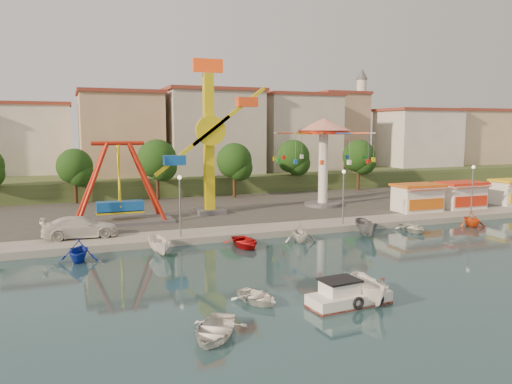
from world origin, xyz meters
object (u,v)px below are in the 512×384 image
van (80,227)px  wave_swinger (324,142)px  rowboat_a (257,297)px  skiff (369,290)px  pirate_ship_ride (119,184)px  cabin_motorboat (347,298)px  kamikaze_tower (213,142)px

van → wave_swinger: bearing=-73.7°
rowboat_a → skiff: 6.36m
pirate_ship_ride → cabin_motorboat: pirate_ship_ride is taller
kamikaze_tower → skiff: size_ratio=4.40×
wave_swinger → skiff: size_ratio=3.10×
wave_swinger → cabin_motorboat: bearing=-116.0°
van → skiff: bearing=-144.6°
rowboat_a → van: (-8.96, 18.75, 1.18)m
cabin_motorboat → skiff: 1.42m
wave_swinger → kamikaze_tower: bearing=-177.6°
skiff → van: (-14.90, 20.98, 0.78)m
kamikaze_tower → van: (-13.98, -7.50, -6.90)m
kamikaze_tower → rowboat_a: (-5.01, -26.25, -8.08)m
cabin_motorboat → rowboat_a: size_ratio=1.58×
wave_swinger → van: bearing=-163.7°
wave_swinger → rowboat_a: size_ratio=3.73×
pirate_ship_ride → skiff: (10.98, -26.89, -3.67)m
kamikaze_tower → pirate_ship_ride: bearing=-171.0°
wave_swinger → rowboat_a: (-18.69, -26.82, -7.87)m
cabin_motorboat → rowboat_a: cabin_motorboat is taller
rowboat_a → van: bearing=96.8°
kamikaze_tower → cabin_motorboat: 29.56m
skiff → van: van is taller
kamikaze_tower → van: kamikaze_tower is taller
wave_swinger → skiff: 32.60m
wave_swinger → van: size_ratio=1.87×
pirate_ship_ride → rowboat_a: size_ratio=3.22×
kamikaze_tower → rowboat_a: 27.92m
kamikaze_tower → skiff: bearing=-88.1°
wave_swinger → rowboat_a: wave_swinger is taller
rowboat_a → cabin_motorboat: bearing=-44.7°
wave_swinger → cabin_motorboat: 33.22m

